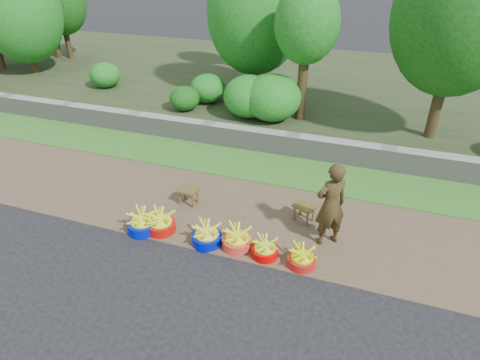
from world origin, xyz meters
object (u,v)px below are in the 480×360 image
(basin_a, at_px, (142,223))
(basin_e, at_px, (265,249))
(basin_f, at_px, (302,258))
(vendor_woman, at_px, (331,205))
(basin_d, at_px, (237,239))
(stool_left, at_px, (188,192))
(stool_right, at_px, (304,209))
(basin_c, at_px, (207,236))
(basin_b, at_px, (161,223))

(basin_a, relative_size, basin_e, 1.20)
(basin_f, bearing_deg, vendor_woman, 68.90)
(basin_d, height_order, basin_e, basin_d)
(basin_d, relative_size, basin_f, 1.14)
(basin_d, height_order, stool_left, basin_d)
(stool_right, distance_m, vendor_woman, 0.86)
(stool_left, relative_size, vendor_woman, 0.25)
(basin_c, xyz_separation_m, stool_left, (-0.83, 1.02, 0.11))
(basin_a, xyz_separation_m, basin_e, (2.29, 0.07, -0.03))
(basin_a, bearing_deg, stool_right, 25.14)
(basin_a, height_order, basin_e, basin_a)
(basin_d, distance_m, basin_f, 1.14)
(basin_d, bearing_deg, stool_left, 145.45)
(basin_a, relative_size, basin_b, 1.02)
(basin_c, height_order, vendor_woman, vendor_woman)
(stool_left, bearing_deg, basin_e, -28.06)
(basin_b, distance_m, stool_left, 0.97)
(basin_a, distance_m, stool_right, 2.98)
(stool_right, bearing_deg, basin_a, -154.86)
(basin_a, xyz_separation_m, basin_f, (2.92, 0.05, -0.03))
(stool_right, bearing_deg, basin_f, -79.88)
(basin_b, height_order, stool_left, basin_b)
(basin_c, xyz_separation_m, stool_right, (1.45, 1.21, 0.11))
(basin_b, height_order, vendor_woman, vendor_woman)
(basin_a, xyz_separation_m, basin_b, (0.31, 0.11, -0.00))
(basin_f, bearing_deg, basin_e, 178.02)
(basin_c, bearing_deg, basin_d, 7.85)
(basin_b, relative_size, stool_left, 1.39)
(basin_b, xyz_separation_m, basin_f, (2.60, -0.06, -0.02))
(basin_e, distance_m, vendor_woman, 1.32)
(basin_e, bearing_deg, basin_a, -178.31)
(stool_left, relative_size, stool_right, 0.83)
(basin_a, distance_m, basin_c, 1.25)
(basin_e, bearing_deg, basin_f, -1.98)
(basin_e, bearing_deg, stool_right, 71.16)
(stool_right, bearing_deg, stool_left, -175.09)
(basin_c, relative_size, stool_left, 1.37)
(basin_d, relative_size, basin_e, 1.16)
(basin_e, bearing_deg, basin_b, 178.81)
(basin_f, distance_m, stool_right, 1.25)
(basin_c, distance_m, stool_left, 1.32)
(basin_c, height_order, stool_left, basin_c)
(basin_c, bearing_deg, basin_b, 176.66)
(basin_c, height_order, basin_d, basin_d)
(basin_a, distance_m, basin_e, 2.29)
(basin_b, xyz_separation_m, basin_c, (0.93, -0.05, -0.00))
(basin_f, distance_m, stool_left, 2.71)
(stool_left, bearing_deg, basin_b, -95.68)
(basin_b, distance_m, vendor_woman, 3.02)
(basin_d, distance_m, basin_e, 0.52)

